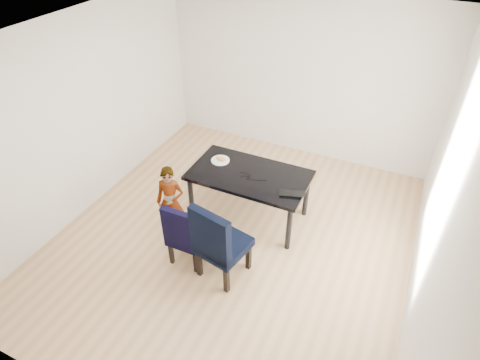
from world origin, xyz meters
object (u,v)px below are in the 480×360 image
at_px(dining_table, 249,195).
at_px(plate, 220,160).
at_px(chair_right, 223,239).
at_px(chair_left, 189,231).
at_px(laptop, 293,191).
at_px(child, 171,201).

bearing_deg(dining_table, plate, 167.03).
height_order(dining_table, plate, plate).
bearing_deg(dining_table, chair_right, -82.43).
bearing_deg(dining_table, chair_left, -108.56).
bearing_deg(laptop, plate, -29.19).
xyz_separation_m(dining_table, chair_right, (0.14, -1.07, 0.18)).
height_order(dining_table, chair_left, chair_left).
xyz_separation_m(chair_right, child, (-0.96, 0.36, -0.03)).
xyz_separation_m(chair_right, laptop, (0.51, 0.94, 0.21)).
bearing_deg(plate, child, -111.29).
xyz_separation_m(chair_right, plate, (-0.64, 1.18, 0.21)).
bearing_deg(chair_right, laptop, 72.88).
relative_size(chair_right, plate, 4.25).
xyz_separation_m(dining_table, plate, (-0.50, 0.11, 0.38)).
relative_size(chair_left, chair_right, 0.83).
distance_m(dining_table, laptop, 0.77).
height_order(chair_right, laptop, chair_right).
bearing_deg(laptop, dining_table, -28.59).
xyz_separation_m(dining_table, chair_left, (-0.35, -1.04, 0.08)).
distance_m(dining_table, chair_right, 1.09).
bearing_deg(laptop, chair_left, 25.03).
height_order(chair_right, plate, chair_right).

